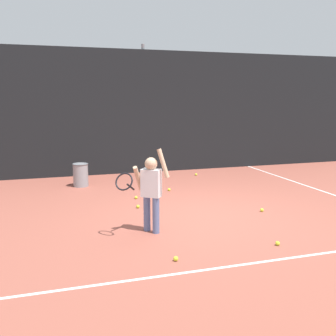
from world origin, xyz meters
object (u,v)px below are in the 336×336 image
Objects in this scene: ball_hopper at (81,175)px; tennis_ball_7 at (159,179)px; tennis_ball_1 at (262,210)px; tennis_ball_5 at (196,174)px; tennis_ball_2 at (176,259)px; tennis_ball_8 at (138,207)px; tennis_ball_4 at (169,190)px; tennis_ball_6 at (278,243)px; tennis_ball_0 at (136,197)px; tennis_player at (150,188)px.

ball_hopper is 8.52× the size of tennis_ball_7.
ball_hopper is at bearing 133.74° from tennis_ball_1.
tennis_ball_7 is at bearing -166.73° from tennis_ball_5.
tennis_ball_5 is at bearing 13.27° from tennis_ball_7.
ball_hopper is 4.94m from tennis_ball_2.
tennis_ball_5 and tennis_ball_8 have the same top height.
tennis_ball_4 is 1.00× the size of tennis_ball_7.
tennis_ball_6 is at bearing -85.33° from tennis_ball_7.
tennis_ball_2 is 5.75m from tennis_ball_5.
tennis_ball_4 is at bearing -30.22° from ball_hopper.
tennis_ball_8 is at bearing -68.59° from ball_hopper.
tennis_ball_2 is 5.11m from tennis_ball_7.
tennis_ball_1 is 1.71m from tennis_ball_6.
tennis_ball_0 is 1.00× the size of tennis_ball_8.
tennis_ball_4 is (1.12, 2.57, -0.69)m from tennis_player.
tennis_ball_2 is 1.59m from tennis_ball_6.
tennis_player reaches higher than tennis_ball_6.
tennis_ball_0 is 3.48m from tennis_ball_6.
tennis_ball_4 and tennis_ball_6 have the same top height.
tennis_ball_8 is (0.90, -2.28, -0.26)m from ball_hopper.
tennis_player is 3.78m from ball_hopper.
tennis_ball_0 is (1.01, -1.59, -0.26)m from ball_hopper.
ball_hopper is 8.52× the size of tennis_ball_5.
tennis_ball_2 and tennis_ball_8 have the same top height.
tennis_player is 1.56m from tennis_ball_8.
tennis_ball_7 is (-1.15, -0.27, 0.00)m from tennis_ball_5.
ball_hopper is 8.52× the size of tennis_ball_8.
tennis_ball_0 is 1.00× the size of tennis_ball_7.
tennis_ball_1 and tennis_ball_5 have the same top height.
tennis_ball_5 is at bearing 81.70° from tennis_ball_6.
tennis_player is 2.89m from tennis_ball_4.
tennis_ball_6 is 4.91m from tennis_ball_7.
tennis_player reaches higher than tennis_ball_8.
tennis_player is 20.46× the size of tennis_ball_8.
tennis_ball_4 is at bearing 49.42° from tennis_ball_8.
tennis_ball_0 is 1.00× the size of tennis_ball_2.
tennis_ball_8 is at bearing -114.75° from tennis_ball_7.
tennis_ball_2 is at bearing -177.19° from tennis_ball_6.
tennis_player is 2.44m from tennis_ball_1.
tennis_ball_8 is (-1.50, 2.50, 0.00)m from tennis_ball_6.
ball_hopper is 2.47m from tennis_ball_8.
tennis_ball_1 is 3.60m from tennis_ball_5.
tennis_ball_1 and tennis_ball_6 have the same top height.
ball_hopper is 4.46m from tennis_ball_1.
tennis_ball_4 is at bearing 73.84° from tennis_ball_2.
tennis_ball_1 is (3.08, -3.22, -0.26)m from ball_hopper.
ball_hopper is 1.90m from tennis_ball_0.
tennis_ball_0 is 1.00× the size of tennis_ball_6.
tennis_ball_4 is at bearing 28.49° from tennis_ball_0.
ball_hopper reaches higher than tennis_ball_7.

